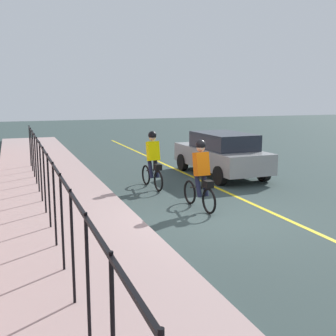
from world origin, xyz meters
name	(u,v)px	position (x,y,z in m)	size (l,w,h in m)	color
ground_plane	(218,221)	(0.00, 0.00, 0.00)	(80.00, 80.00, 0.00)	#31413F
lane_line_centre	(275,214)	(0.00, -1.60, 0.00)	(36.00, 0.12, 0.01)	yellow
sidewalk	(72,234)	(0.00, 3.40, 0.07)	(40.00, 3.20, 0.15)	#A68E8B
iron_fence	(46,172)	(1.00, 3.80, 1.26)	(15.47, 0.04, 1.60)	black
cyclist_lead	(153,160)	(3.82, 0.35, 0.91)	(1.71, 0.38, 1.83)	black
cyclist_follow	(201,175)	(1.04, -0.03, 0.91)	(1.71, 0.38, 1.83)	black
patrol_sedan	(221,153)	(4.98, -2.68, 0.82)	(4.45, 2.03, 1.58)	gray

